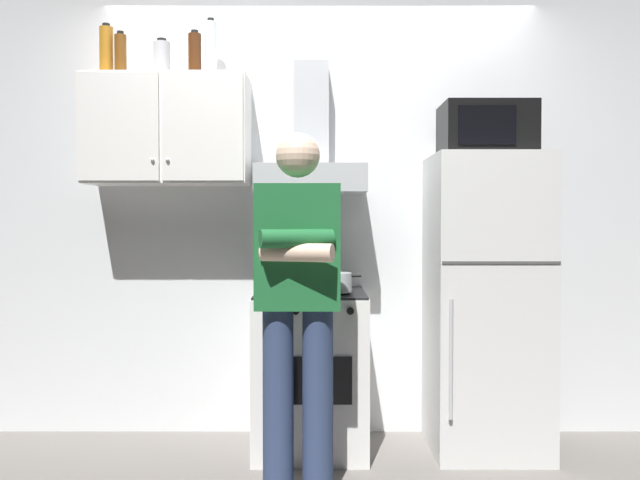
{
  "coord_description": "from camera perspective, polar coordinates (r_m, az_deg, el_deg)",
  "views": [
    {
      "loc": [
        0.0,
        -3.3,
        1.24
      ],
      "look_at": [
        0.0,
        0.0,
        1.15
      ],
      "focal_mm": 36.89,
      "sensor_mm": 36.0,
      "label": 1
    }
  ],
  "objects": [
    {
      "name": "upper_cabinet",
      "position": [
        3.81,
        -13.06,
        9.22
      ],
      "size": [
        0.9,
        0.37,
        0.6
      ],
      "color": "white"
    },
    {
      "name": "bottle_canister_steel",
      "position": [
        3.93,
        -13.55,
        14.96
      ],
      "size": [
        0.09,
        0.09,
        0.22
      ],
      "color": "#B2B5BA",
      "rests_on": "upper_cabinet"
    },
    {
      "name": "microwave",
      "position": [
        3.71,
        14.21,
        9.25
      ],
      "size": [
        0.48,
        0.37,
        0.28
      ],
      "color": "black",
      "rests_on": "refrigerator"
    },
    {
      "name": "back_wall_tiled",
      "position": [
        3.9,
        0.01,
        3.18
      ],
      "size": [
        4.8,
        0.1,
        2.7
      ],
      "primitive_type": "cube",
      "color": "white",
      "rests_on": "ground_plane"
    },
    {
      "name": "range_hood",
      "position": [
        3.7,
        -0.77,
        7.11
      ],
      "size": [
        0.6,
        0.44,
        0.75
      ],
      "color": "#B7BABF"
    },
    {
      "name": "refrigerator",
      "position": [
        3.69,
        14.18,
        -5.33
      ],
      "size": [
        0.6,
        0.62,
        1.6
      ],
      "color": "silver",
      "rests_on": "ground_plane"
    },
    {
      "name": "bottle_beer_brown",
      "position": [
        3.93,
        -16.91,
        15.11
      ],
      "size": [
        0.07,
        0.07,
        0.24
      ],
      "color": "brown",
      "rests_on": "upper_cabinet"
    },
    {
      "name": "bottle_vodka_clear",
      "position": [
        3.88,
        -9.44,
        15.99
      ],
      "size": [
        0.07,
        0.07,
        0.33
      ],
      "color": "silver",
      "rests_on": "upper_cabinet"
    },
    {
      "name": "bottle_liquor_amber",
      "position": [
        3.98,
        -18.03,
        15.28
      ],
      "size": [
        0.08,
        0.08,
        0.29
      ],
      "color": "#B7721E",
      "rests_on": "upper_cabinet"
    },
    {
      "name": "cooking_pot",
      "position": [
        3.45,
        1.33,
        -3.7
      ],
      "size": [
        0.27,
        0.17,
        0.1
      ],
      "color": "#B7BABF",
      "rests_on": "stove_oven"
    },
    {
      "name": "stove_oven",
      "position": [
        3.64,
        -0.8,
        -11.24
      ],
      "size": [
        0.6,
        0.62,
        0.87
      ],
      "color": "white",
      "rests_on": "ground_plane"
    },
    {
      "name": "ground_plane",
      "position": [
        3.53,
        0.0,
        -19.02
      ],
      "size": [
        7.0,
        7.0,
        0.0
      ],
      "primitive_type": "plane",
      "color": "slate"
    },
    {
      "name": "person_standing",
      "position": [
        2.97,
        -1.95,
        -5.01
      ],
      "size": [
        0.38,
        0.33,
        1.64
      ],
      "color": "navy",
      "rests_on": "ground_plane"
    },
    {
      "name": "bottle_rum_dark",
      "position": [
        3.88,
        -10.81,
        15.47
      ],
      "size": [
        0.07,
        0.07,
        0.26
      ],
      "color": "#47230F",
      "rests_on": "upper_cabinet"
    }
  ]
}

